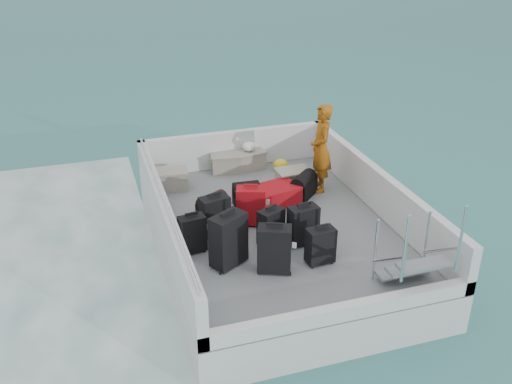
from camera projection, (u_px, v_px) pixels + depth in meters
The scene contains 23 objects.
ground at pixel (276, 258), 9.20m from camera, with size 160.00×160.00×0.00m, color #1A5C5E.
ferry_hull at pixel (276, 242), 9.06m from camera, with size 3.60×5.00×0.60m, color silver.
deck at pixel (276, 225), 8.93m from camera, with size 3.30×4.70×0.02m, color slate.
deck_fittings at pixel (305, 209), 8.58m from camera, with size 3.60×5.00×0.90m.
suitcase_0 at pixel (228, 240), 7.73m from camera, with size 0.50×0.28×0.77m, color black.
suitcase_1 at pixel (192, 234), 8.08m from camera, with size 0.37×0.21×0.56m, color black.
suitcase_2 at pixel (215, 216), 8.52m from camera, with size 0.43×0.26×0.62m, color black.
suitcase_3 at pixel (274, 250), 7.60m from camera, with size 0.45×0.26×0.68m, color black.
suitcase_4 at pixel (271, 227), 8.27m from camera, with size 0.38×0.22×0.56m, color black.
suitcase_5 at pixel (251, 206), 8.80m from camera, with size 0.44×0.27×0.62m, color maroon.
suitcase_6 at pixel (320, 246), 7.82m from camera, with size 0.38×0.23×0.54m, color black.
suitcase_7 at pixel (303, 225), 8.28m from camera, with size 0.43×0.24×0.60m, color black.
suitcase_8 at pixel (274, 195), 9.48m from camera, with size 0.52×0.79×0.31m, color maroon.
duffel_0 at pixel (213, 209), 9.04m from camera, with size 0.47×0.30×0.32m, color black, non-canonical shape.
duffel_1 at pixel (246, 196), 9.45m from camera, with size 0.42×0.30×0.32m, color black, non-canonical shape.
duffel_2 at pixel (303, 188), 9.74m from camera, with size 0.54×0.30×0.32m, color black, non-canonical shape.
crate_0 at pixel (171, 180), 10.00m from camera, with size 0.55×0.38×0.33m, color gray.
crate_1 at pixel (226, 163), 10.68m from camera, with size 0.54×0.37×0.33m, color gray.
crate_2 at pixel (249, 160), 10.80m from camera, with size 0.55×0.38×0.33m, color gray.
crate_3 at pixel (293, 180), 10.01m from camera, with size 0.54×0.37×0.33m, color gray.
yellow_bag at pixel (281, 165), 10.75m from camera, with size 0.28×0.26×0.22m, color gold.
white_bag at pixel (249, 148), 10.68m from camera, with size 0.24×0.24×0.18m, color white.
passenger at pixel (321, 148), 9.71m from camera, with size 0.57×0.37×1.55m, color orange.
Camera 1 is at (-2.66, -7.33, 4.99)m, focal length 40.00 mm.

